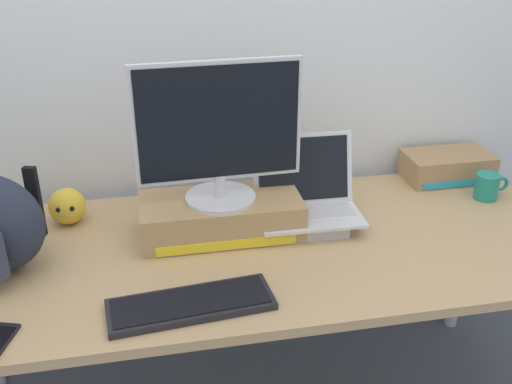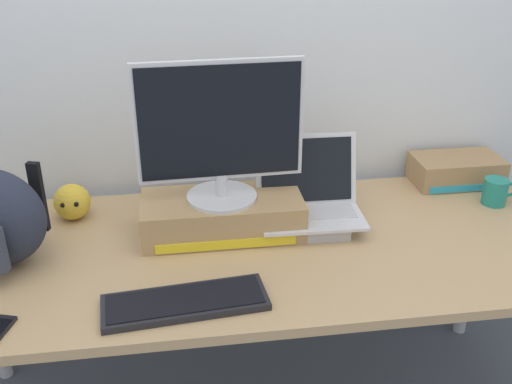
{
  "view_description": "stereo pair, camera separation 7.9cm",
  "coord_description": "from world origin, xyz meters",
  "px_view_note": "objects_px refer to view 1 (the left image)",
  "views": [
    {
      "loc": [
        -0.3,
        -1.54,
        1.68
      ],
      "look_at": [
        0.0,
        0.0,
        0.9
      ],
      "focal_mm": 41.93,
      "sensor_mm": 36.0,
      "label": 1
    },
    {
      "loc": [
        -0.23,
        -1.56,
        1.68
      ],
      "look_at": [
        0.0,
        0.0,
        0.9
      ],
      "focal_mm": 41.93,
      "sensor_mm": 36.0,
      "label": 2
    }
  ],
  "objects_px": {
    "open_laptop": "(307,209)",
    "toner_box_yellow": "(221,216)",
    "coffee_mug": "(487,186)",
    "desktop_monitor": "(219,133)",
    "external_keyboard": "(191,304)",
    "plush_toy": "(67,206)",
    "toner_box_cyan": "(447,166)"
  },
  "relations": [
    {
      "from": "coffee_mug",
      "to": "toner_box_cyan",
      "type": "distance_m",
      "value": 0.19
    },
    {
      "from": "toner_box_yellow",
      "to": "external_keyboard",
      "type": "xyz_separation_m",
      "value": [
        -0.13,
        -0.37,
        -0.05
      ]
    },
    {
      "from": "toner_box_yellow",
      "to": "coffee_mug",
      "type": "xyz_separation_m",
      "value": [
        0.95,
        0.06,
        -0.01
      ]
    },
    {
      "from": "coffee_mug",
      "to": "toner_box_yellow",
      "type": "bearing_deg",
      "value": -176.34
    },
    {
      "from": "toner_box_cyan",
      "to": "desktop_monitor",
      "type": "bearing_deg",
      "value": -164.56
    },
    {
      "from": "toner_box_yellow",
      "to": "open_laptop",
      "type": "distance_m",
      "value": 0.28
    },
    {
      "from": "open_laptop",
      "to": "coffee_mug",
      "type": "height_order",
      "value": "open_laptop"
    },
    {
      "from": "desktop_monitor",
      "to": "coffee_mug",
      "type": "xyz_separation_m",
      "value": [
        0.95,
        0.06,
        -0.29
      ]
    },
    {
      "from": "external_keyboard",
      "to": "plush_toy",
      "type": "height_order",
      "value": "plush_toy"
    },
    {
      "from": "desktop_monitor",
      "to": "external_keyboard",
      "type": "bearing_deg",
      "value": -111.76
    },
    {
      "from": "toner_box_yellow",
      "to": "toner_box_cyan",
      "type": "xyz_separation_m",
      "value": [
        0.89,
        0.25,
        -0.01
      ]
    },
    {
      "from": "toner_box_yellow",
      "to": "coffee_mug",
      "type": "relative_size",
      "value": 4.02
    },
    {
      "from": "toner_box_yellow",
      "to": "open_laptop",
      "type": "xyz_separation_m",
      "value": [
        0.28,
        0.0,
        -0.0
      ]
    },
    {
      "from": "plush_toy",
      "to": "toner_box_cyan",
      "type": "distance_m",
      "value": 1.38
    },
    {
      "from": "desktop_monitor",
      "to": "plush_toy",
      "type": "distance_m",
      "value": 0.58
    },
    {
      "from": "open_laptop",
      "to": "toner_box_cyan",
      "type": "bearing_deg",
      "value": 22.95
    },
    {
      "from": "desktop_monitor",
      "to": "open_laptop",
      "type": "bearing_deg",
      "value": -1.1
    },
    {
      "from": "toner_box_yellow",
      "to": "plush_toy",
      "type": "relative_size",
      "value": 4.19
    },
    {
      "from": "external_keyboard",
      "to": "toner_box_cyan",
      "type": "distance_m",
      "value": 1.2
    },
    {
      "from": "external_keyboard",
      "to": "plush_toy",
      "type": "bearing_deg",
      "value": 117.75
    },
    {
      "from": "external_keyboard",
      "to": "coffee_mug",
      "type": "bearing_deg",
      "value": 16.4
    },
    {
      "from": "coffee_mug",
      "to": "desktop_monitor",
      "type": "bearing_deg",
      "value": -176.27
    },
    {
      "from": "coffee_mug",
      "to": "toner_box_cyan",
      "type": "height_order",
      "value": "toner_box_cyan"
    },
    {
      "from": "open_laptop",
      "to": "coffee_mug",
      "type": "bearing_deg",
      "value": 6.3
    },
    {
      "from": "external_keyboard",
      "to": "plush_toy",
      "type": "distance_m",
      "value": 0.64
    },
    {
      "from": "plush_toy",
      "to": "toner_box_cyan",
      "type": "height_order",
      "value": "plush_toy"
    },
    {
      "from": "coffee_mug",
      "to": "plush_toy",
      "type": "relative_size",
      "value": 1.04
    },
    {
      "from": "open_laptop",
      "to": "external_keyboard",
      "type": "relative_size",
      "value": 0.76
    },
    {
      "from": "desktop_monitor",
      "to": "coffee_mug",
      "type": "height_order",
      "value": "desktop_monitor"
    },
    {
      "from": "external_keyboard",
      "to": "toner_box_cyan",
      "type": "relative_size",
      "value": 1.38
    },
    {
      "from": "open_laptop",
      "to": "toner_box_yellow",
      "type": "bearing_deg",
      "value": -178.04
    },
    {
      "from": "open_laptop",
      "to": "external_keyboard",
      "type": "xyz_separation_m",
      "value": [
        -0.41,
        -0.37,
        -0.04
      ]
    }
  ]
}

